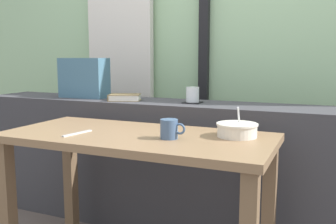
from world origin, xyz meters
TOP-DOWN VIEW (x-y plane):
  - outdoor_backdrop at (0.00, 1.24)m, footprint 4.80×0.08m
  - curtain_left_panel at (-0.80, 1.14)m, footprint 0.56×0.06m
  - window_divider_post at (-0.10, 1.17)m, footprint 0.07×0.05m
  - dark_console_ledge at (0.00, 0.55)m, footprint 2.80×0.37m
  - breakfast_table at (-0.03, -0.02)m, footprint 1.24×0.57m
  - coaster_square at (0.03, 0.55)m, footprint 0.10×0.10m
  - juice_glass at (0.03, 0.55)m, footprint 0.08×0.08m
  - closed_book at (-0.39, 0.50)m, footprint 0.22×0.19m
  - throw_pillow at (-0.73, 0.55)m, footprint 0.32×0.14m
  - soup_bowl at (0.41, 0.10)m, footprint 0.18×0.18m
  - fork_utensil at (-0.28, -0.13)m, footprint 0.05×0.17m
  - ceramic_mug at (0.15, -0.06)m, footprint 0.11×0.08m

SIDE VIEW (x-z plane):
  - dark_console_ledge at x=0.00m, z-range 0.00..0.78m
  - breakfast_table at x=-0.03m, z-range 0.24..0.94m
  - fork_utensil at x=-0.28m, z-range 0.70..0.71m
  - soup_bowl at x=0.41m, z-range 0.66..0.80m
  - ceramic_mug at x=0.15m, z-range 0.70..0.78m
  - coaster_square at x=0.03m, z-range 0.78..0.79m
  - closed_book at x=-0.39m, z-range 0.78..0.82m
  - juice_glass at x=0.03m, z-range 0.79..0.87m
  - throw_pillow at x=-0.73m, z-range 0.78..1.04m
  - curtain_left_panel at x=-0.80m, z-range 0.00..2.50m
  - window_divider_post at x=-0.10m, z-range 0.00..2.60m
  - outdoor_backdrop at x=0.00m, z-range 0.00..2.80m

